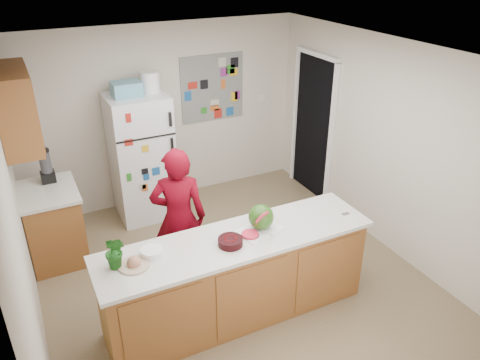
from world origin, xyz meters
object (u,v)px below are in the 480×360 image
refrigerator (142,157)px  cherry_bowl (230,242)px  person (179,218)px  watermelon (261,217)px

refrigerator → cherry_bowl: refrigerator is taller
person → watermelon: bearing=148.8°
refrigerator → watermelon: size_ratio=6.94×
refrigerator → watermelon: 2.40m
cherry_bowl → person: bearing=103.7°
watermelon → cherry_bowl: size_ratio=1.07×
refrigerator → watermelon: refrigerator is taller
watermelon → refrigerator: bearing=102.8°
person → cherry_bowl: size_ratio=6.97×
person → watermelon: 0.97m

